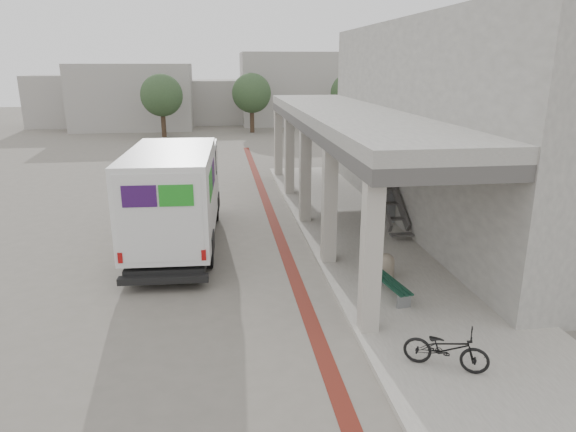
{
  "coord_description": "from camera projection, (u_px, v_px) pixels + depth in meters",
  "views": [
    {
      "loc": [
        -0.92,
        -12.98,
        5.57
      ],
      "look_at": [
        0.89,
        0.15,
        1.6
      ],
      "focal_mm": 32.0,
      "sensor_mm": 36.0,
      "label": 1
    }
  ],
  "objects": [
    {
      "name": "bike_lane_stripe",
      "position": [
        283.0,
        248.0,
        16.07
      ],
      "size": [
        0.35,
        40.0,
        0.01
      ],
      "primitive_type": "cube",
      "color": "#5A1A12",
      "rests_on": "ground"
    },
    {
      "name": "bicycle_black",
      "position": [
        446.0,
        348.0,
        9.44
      ],
      "size": [
        1.61,
        1.21,
        0.81
      ],
      "primitive_type": "imported",
      "rotation": [
        0.0,
        0.0,
        1.08
      ],
      "color": "black",
      "rests_on": "sidewalk"
    },
    {
      "name": "tree_mid",
      "position": [
        252.0,
        93.0,
        41.86
      ],
      "size": [
        3.2,
        3.2,
        4.8
      ],
      "color": "#38281C",
      "rests_on": "ground"
    },
    {
      "name": "sidewalk",
      "position": [
        397.0,
        265.0,
        14.55
      ],
      "size": [
        4.4,
        28.0,
        0.12
      ],
      "primitive_type": "cube",
      "color": "gray",
      "rests_on": "ground"
    },
    {
      "name": "tree_right",
      "position": [
        350.0,
        93.0,
        41.96
      ],
      "size": [
        3.2,
        3.2,
        4.8
      ],
      "color": "#38281C",
      "rests_on": "ground"
    },
    {
      "name": "tree_left",
      "position": [
        162.0,
        95.0,
        39.05
      ],
      "size": [
        3.2,
        3.2,
        4.8
      ],
      "color": "#38281C",
      "rests_on": "ground"
    },
    {
      "name": "utility_cabinet",
      "position": [
        387.0,
        206.0,
        18.34
      ],
      "size": [
        0.57,
        0.7,
        1.07
      ],
      "primitive_type": "cube",
      "rotation": [
        0.0,
        0.0,
        -0.14
      ],
      "color": "slate",
      "rests_on": "sidewalk"
    },
    {
      "name": "bollard_far",
      "position": [
        327.0,
        249.0,
        14.85
      ],
      "size": [
        0.38,
        0.38,
        0.56
      ],
      "color": "gray",
      "rests_on": "sidewalk"
    },
    {
      "name": "ground",
      "position": [
        257.0,
        275.0,
        14.04
      ],
      "size": [
        120.0,
        120.0,
        0.0
      ],
      "primitive_type": "plane",
      "color": "#645F56",
      "rests_on": "ground"
    },
    {
      "name": "bench",
      "position": [
        390.0,
        285.0,
        12.43
      ],
      "size": [
        0.61,
        1.64,
        0.38
      ],
      "rotation": [
        0.0,
        0.0,
        0.17
      ],
      "color": "gray",
      "rests_on": "sidewalk"
    },
    {
      "name": "distant_backdrop",
      "position": [
        194.0,
        95.0,
        46.95
      ],
      "size": [
        28.0,
        10.0,
        6.5
      ],
      "color": "#9A9691",
      "rests_on": "ground"
    },
    {
      "name": "bollard_near",
      "position": [
        386.0,
        265.0,
        13.5
      ],
      "size": [
        0.44,
        0.44,
        0.66
      ],
      "color": "gray",
      "rests_on": "sidewalk"
    },
    {
      "name": "transit_building",
      "position": [
        437.0,
        126.0,
        18.23
      ],
      "size": [
        7.6,
        17.0,
        7.0
      ],
      "color": "gray",
      "rests_on": "ground"
    },
    {
      "name": "fedex_truck",
      "position": [
        176.0,
        193.0,
        15.9
      ],
      "size": [
        2.63,
        7.53,
        3.17
      ],
      "rotation": [
        0.0,
        0.0,
        -0.04
      ],
      "color": "black",
      "rests_on": "ground"
    }
  ]
}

